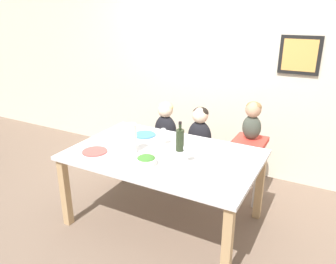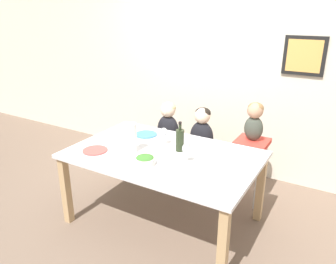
{
  "view_description": "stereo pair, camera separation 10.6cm",
  "coord_description": "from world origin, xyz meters",
  "px_view_note": "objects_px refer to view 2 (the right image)",
  "views": [
    {
      "loc": [
        1.33,
        -2.39,
        1.97
      ],
      "look_at": [
        0.0,
        0.08,
        0.91
      ],
      "focal_mm": 35.0,
      "sensor_mm": 36.0,
      "label": 1
    },
    {
      "loc": [
        1.43,
        -2.34,
        1.97
      ],
      "look_at": [
        0.0,
        0.08,
        0.91
      ],
      "focal_mm": 35.0,
      "sensor_mm": 36.0,
      "label": 2
    }
  ],
  "objects_px": {
    "chair_right_highchair": "(251,155)",
    "salad_bowl_large": "(145,160)",
    "wine_glass_near": "(186,149)",
    "chair_far_left": "(168,150)",
    "person_baby_right": "(255,119)",
    "person_child_left": "(168,123)",
    "wine_glass_far": "(164,133)",
    "dinner_plate_back_left": "(146,134)",
    "chair_far_center": "(201,158)",
    "person_child_center": "(202,130)",
    "dinner_plate_front_left": "(95,150)",
    "paper_towel_roll": "(131,138)",
    "wine_bottle": "(180,140)"
  },
  "relations": [
    {
      "from": "chair_right_highchair",
      "to": "salad_bowl_large",
      "type": "xyz_separation_m",
      "value": [
        -0.62,
        -1.04,
        0.22
      ]
    },
    {
      "from": "chair_right_highchair",
      "to": "wine_glass_near",
      "type": "xyz_separation_m",
      "value": [
        -0.33,
        -0.84,
        0.31
      ]
    },
    {
      "from": "chair_far_left",
      "to": "person_baby_right",
      "type": "relative_size",
      "value": 1.12
    },
    {
      "from": "person_child_left",
      "to": "wine_glass_far",
      "type": "distance_m",
      "value": 0.68
    },
    {
      "from": "salad_bowl_large",
      "to": "dinner_plate_back_left",
      "type": "bearing_deg",
      "value": 123.33
    },
    {
      "from": "chair_far_center",
      "to": "person_child_center",
      "type": "relative_size",
      "value": 0.85
    },
    {
      "from": "person_child_left",
      "to": "person_baby_right",
      "type": "bearing_deg",
      "value": 0.03
    },
    {
      "from": "person_child_left",
      "to": "dinner_plate_back_left",
      "type": "xyz_separation_m",
      "value": [
        0.01,
        -0.47,
        0.02
      ]
    },
    {
      "from": "chair_right_highchair",
      "to": "dinner_plate_back_left",
      "type": "distance_m",
      "value": 1.12
    },
    {
      "from": "dinner_plate_front_left",
      "to": "dinner_plate_back_left",
      "type": "height_order",
      "value": "same"
    },
    {
      "from": "chair_right_highchair",
      "to": "person_child_center",
      "type": "relative_size",
      "value": 1.35
    },
    {
      "from": "chair_right_highchair",
      "to": "wine_glass_far",
      "type": "height_order",
      "value": "wine_glass_far"
    },
    {
      "from": "dinner_plate_front_left",
      "to": "dinner_plate_back_left",
      "type": "xyz_separation_m",
      "value": [
        0.18,
        0.58,
        0.0
      ]
    },
    {
      "from": "chair_far_left",
      "to": "person_child_center",
      "type": "bearing_deg",
      "value": 0.19
    },
    {
      "from": "person_child_left",
      "to": "wine_glass_far",
      "type": "relative_size",
      "value": 3.02
    },
    {
      "from": "person_baby_right",
      "to": "paper_towel_roll",
      "type": "bearing_deg",
      "value": -134.51
    },
    {
      "from": "person_child_center",
      "to": "salad_bowl_large",
      "type": "height_order",
      "value": "person_child_center"
    },
    {
      "from": "chair_right_highchair",
      "to": "person_child_center",
      "type": "distance_m",
      "value": 0.59
    },
    {
      "from": "person_child_center",
      "to": "wine_bottle",
      "type": "xyz_separation_m",
      "value": [
        0.07,
        -0.64,
        0.12
      ]
    },
    {
      "from": "chair_far_center",
      "to": "person_baby_right",
      "type": "distance_m",
      "value": 0.8
    },
    {
      "from": "chair_far_left",
      "to": "salad_bowl_large",
      "type": "height_order",
      "value": "salad_bowl_large"
    },
    {
      "from": "wine_glass_far",
      "to": "chair_far_left",
      "type": "bearing_deg",
      "value": 117.03
    },
    {
      "from": "chair_far_center",
      "to": "wine_bottle",
      "type": "xyz_separation_m",
      "value": [
        0.07,
        -0.64,
        0.47
      ]
    },
    {
      "from": "person_child_left",
      "to": "wine_bottle",
      "type": "distance_m",
      "value": 0.83
    },
    {
      "from": "person_child_center",
      "to": "person_baby_right",
      "type": "bearing_deg",
      "value": 0.06
    },
    {
      "from": "chair_far_left",
      "to": "person_baby_right",
      "type": "height_order",
      "value": "person_baby_right"
    },
    {
      "from": "chair_right_highchair",
      "to": "salad_bowl_large",
      "type": "distance_m",
      "value": 1.23
    },
    {
      "from": "chair_far_center",
      "to": "paper_towel_roll",
      "type": "bearing_deg",
      "value": -108.94
    },
    {
      "from": "person_child_center",
      "to": "paper_towel_roll",
      "type": "distance_m",
      "value": 0.95
    },
    {
      "from": "person_child_left",
      "to": "paper_towel_roll",
      "type": "distance_m",
      "value": 0.91
    },
    {
      "from": "chair_right_highchair",
      "to": "person_child_left",
      "type": "distance_m",
      "value": 1.02
    },
    {
      "from": "person_child_left",
      "to": "person_baby_right",
      "type": "distance_m",
      "value": 1.03
    },
    {
      "from": "chair_right_highchair",
      "to": "wine_glass_near",
      "type": "distance_m",
      "value": 0.95
    },
    {
      "from": "chair_far_left",
      "to": "person_baby_right",
      "type": "xyz_separation_m",
      "value": [
        1.0,
        0.0,
        0.57
      ]
    },
    {
      "from": "wine_glass_near",
      "to": "person_child_left",
      "type": "bearing_deg",
      "value": 128.61
    },
    {
      "from": "chair_far_center",
      "to": "person_child_left",
      "type": "relative_size",
      "value": 0.85
    },
    {
      "from": "chair_far_left",
      "to": "wine_glass_far",
      "type": "bearing_deg",
      "value": -62.97
    },
    {
      "from": "chair_far_center",
      "to": "wine_glass_far",
      "type": "distance_m",
      "value": 0.78
    },
    {
      "from": "chair_far_left",
      "to": "dinner_plate_back_left",
      "type": "distance_m",
      "value": 0.59
    },
    {
      "from": "paper_towel_roll",
      "to": "wine_bottle",
      "type": "bearing_deg",
      "value": 32.93
    },
    {
      "from": "person_child_center",
      "to": "person_baby_right",
      "type": "height_order",
      "value": "person_baby_right"
    },
    {
      "from": "salad_bowl_large",
      "to": "dinner_plate_front_left",
      "type": "bearing_deg",
      "value": -179.09
    },
    {
      "from": "chair_far_center",
      "to": "wine_glass_far",
      "type": "xyz_separation_m",
      "value": [
        -0.13,
        -0.59,
        0.48
      ]
    },
    {
      "from": "person_baby_right",
      "to": "paper_towel_roll",
      "type": "height_order",
      "value": "person_baby_right"
    },
    {
      "from": "person_baby_right",
      "to": "salad_bowl_large",
      "type": "bearing_deg",
      "value": -120.65
    },
    {
      "from": "chair_far_left",
      "to": "paper_towel_roll",
      "type": "xyz_separation_m",
      "value": [
        0.13,
        -0.88,
        0.49
      ]
    },
    {
      "from": "wine_bottle",
      "to": "wine_glass_near",
      "type": "distance_m",
      "value": 0.26
    },
    {
      "from": "chair_right_highchair",
      "to": "wine_glass_far",
      "type": "distance_m",
      "value": 0.97
    },
    {
      "from": "paper_towel_roll",
      "to": "salad_bowl_large",
      "type": "distance_m",
      "value": 0.31
    },
    {
      "from": "chair_far_center",
      "to": "wine_glass_near",
      "type": "relative_size",
      "value": 2.57
    }
  ]
}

